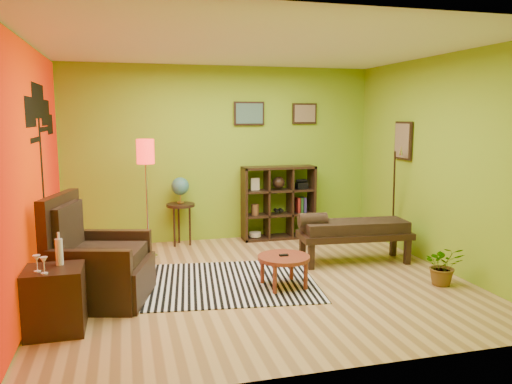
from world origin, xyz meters
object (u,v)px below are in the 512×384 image
object	(u,v)px
cube_shelf	(279,203)
bench	(352,230)
side_cabinet	(55,300)
globe_table	(180,194)
coffee_table	(284,260)
potted_plant	(443,269)
armchair	(96,269)
floor_lamp	(146,162)

from	to	relation	value
cube_shelf	bench	size ratio (longest dim) A/B	0.75
side_cabinet	globe_table	xyz separation A→B (m)	(1.49, 2.91, 0.50)
coffee_table	potted_plant	world-z (taller)	coffee_table
side_cabinet	bench	size ratio (longest dim) A/B	0.59
armchair	cube_shelf	size ratio (longest dim) A/B	0.99
bench	side_cabinet	bearing A→B (deg)	-159.49
bench	floor_lamp	bearing A→B (deg)	160.58
armchair	bench	distance (m)	3.40
cube_shelf	globe_table	bearing A→B (deg)	-179.00
side_cabinet	bench	bearing A→B (deg)	20.51
side_cabinet	floor_lamp	xyz separation A→B (m)	(0.96, 2.33, 1.06)
side_cabinet	potted_plant	distance (m)	4.33
armchair	coffee_table	bearing A→B (deg)	-3.30
floor_lamp	cube_shelf	world-z (taller)	floor_lamp
floor_lamp	potted_plant	bearing A→B (deg)	-31.99
globe_table	cube_shelf	distance (m)	1.64
coffee_table	cube_shelf	world-z (taller)	cube_shelf
globe_table	floor_lamp	bearing A→B (deg)	-132.12
globe_table	potted_plant	distance (m)	3.95
globe_table	bench	distance (m)	2.69
coffee_table	potted_plant	size ratio (longest dim) A/B	1.26
floor_lamp	globe_table	bearing A→B (deg)	47.88
armchair	cube_shelf	world-z (taller)	cube_shelf
coffee_table	cube_shelf	xyz separation A→B (m)	(0.67, 2.30, 0.27)
coffee_table	floor_lamp	distance (m)	2.48
coffee_table	cube_shelf	distance (m)	2.41
potted_plant	floor_lamp	bearing A→B (deg)	148.01
coffee_table	armchair	bearing A→B (deg)	176.70
floor_lamp	cube_shelf	size ratio (longest dim) A/B	1.41
side_cabinet	cube_shelf	distance (m)	4.29
floor_lamp	bench	distance (m)	3.01
armchair	globe_table	world-z (taller)	armchair
bench	potted_plant	world-z (taller)	bench
coffee_table	cube_shelf	size ratio (longest dim) A/B	0.52
coffee_table	globe_table	size ratio (longest dim) A/B	0.58
armchair	side_cabinet	xyz separation A→B (m)	(-0.33, -0.76, -0.04)
armchair	potted_plant	bearing A→B (deg)	-7.66
coffee_table	potted_plant	bearing A→B (deg)	-12.47
coffee_table	side_cabinet	distance (m)	2.53
globe_table	side_cabinet	bearing A→B (deg)	-117.13
globe_table	cube_shelf	xyz separation A→B (m)	(1.62, 0.03, -0.21)
bench	potted_plant	xyz separation A→B (m)	(0.66, -1.15, -0.27)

